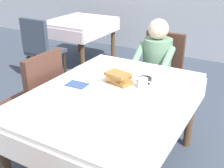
% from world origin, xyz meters
% --- Properties ---
extents(dining_table_main, '(1.12, 1.52, 0.74)m').
position_xyz_m(dining_table_main, '(0.00, 0.00, 0.65)').
color(dining_table_main, white).
rests_on(dining_table_main, ground).
extents(chair_diner, '(0.44, 0.45, 0.93)m').
position_xyz_m(chair_diner, '(-0.03, 1.17, 0.53)').
color(chair_diner, '#4C2D23').
rests_on(chair_diner, ground).
extents(diner_person, '(0.40, 0.43, 1.12)m').
position_xyz_m(diner_person, '(-0.03, 1.01, 0.67)').
color(diner_person, gray).
rests_on(diner_person, ground).
extents(chair_left_side, '(0.45, 0.44, 0.93)m').
position_xyz_m(chair_left_side, '(-0.77, 0.00, 0.53)').
color(chair_left_side, '#4C2D23').
rests_on(chair_left_side, ground).
extents(plate_breakfast, '(0.28, 0.28, 0.02)m').
position_xyz_m(plate_breakfast, '(-0.02, 0.14, 0.75)').
color(plate_breakfast, white).
rests_on(plate_breakfast, dining_table_main).
extents(breakfast_stack, '(0.22, 0.17, 0.09)m').
position_xyz_m(breakfast_stack, '(-0.01, 0.15, 0.80)').
color(breakfast_stack, '#A36B33').
rests_on(breakfast_stack, plate_breakfast).
extents(cup_coffee, '(0.11, 0.08, 0.08)m').
position_xyz_m(cup_coffee, '(0.19, 0.19, 0.78)').
color(cup_coffee, white).
rests_on(cup_coffee, dining_table_main).
extents(bowl_butter, '(0.11, 0.11, 0.04)m').
position_xyz_m(bowl_butter, '(0.16, 0.30, 0.76)').
color(bowl_butter, black).
rests_on(bowl_butter, dining_table_main).
extents(syrup_pitcher, '(0.08, 0.08, 0.07)m').
position_xyz_m(syrup_pitcher, '(-0.30, 0.31, 0.78)').
color(syrup_pitcher, silver).
rests_on(syrup_pitcher, dining_table_main).
extents(fork_left_of_plate, '(0.03, 0.18, 0.00)m').
position_xyz_m(fork_left_of_plate, '(-0.21, 0.12, 0.74)').
color(fork_left_of_plate, silver).
rests_on(fork_left_of_plate, dining_table_main).
extents(knife_right_of_plate, '(0.01, 0.20, 0.00)m').
position_xyz_m(knife_right_of_plate, '(0.17, 0.12, 0.74)').
color(knife_right_of_plate, silver).
rests_on(knife_right_of_plate, dining_table_main).
extents(spoon_near_edge, '(0.15, 0.06, 0.00)m').
position_xyz_m(spoon_near_edge, '(-0.04, -0.19, 0.74)').
color(spoon_near_edge, silver).
rests_on(spoon_near_edge, dining_table_main).
extents(napkin_folded, '(0.18, 0.13, 0.01)m').
position_xyz_m(napkin_folded, '(-0.30, -0.02, 0.74)').
color(napkin_folded, '#334C7F').
rests_on(napkin_folded, dining_table_main).
extents(background_table_far, '(0.92, 1.12, 0.74)m').
position_xyz_m(background_table_far, '(-1.83, 2.13, 0.62)').
color(background_table_far, silver).
rests_on(background_table_far, ground).
extents(background_chair_empty, '(0.44, 0.45, 0.93)m').
position_xyz_m(background_chair_empty, '(-1.83, 1.18, 0.53)').
color(background_chair_empty, '#384251').
rests_on(background_chair_empty, ground).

